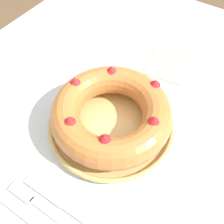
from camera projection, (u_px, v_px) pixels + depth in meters
The scene contains 7 objects.
ground_plane at pixel (118, 219), 1.21m from camera, with size 8.00×8.00×0.00m, color brown.
dining_table at pixel (123, 152), 0.69m from camera, with size 1.27×1.10×0.74m.
serving_dish at pixel (112, 123), 0.62m from camera, with size 0.30×0.30×0.02m.
bundt_cake at pixel (112, 112), 0.59m from camera, with size 0.27×0.27×0.08m.
fork at pixel (43, 208), 0.51m from camera, with size 0.02×0.20×0.01m.
cake_knife at pixel (65, 205), 0.51m from camera, with size 0.02×0.18×0.01m.
napkin at pixel (170, 61), 0.76m from camera, with size 0.16×0.11×0.00m, color beige.
Camera 1 is at (-0.29, -0.16, 1.26)m, focal length 42.00 mm.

